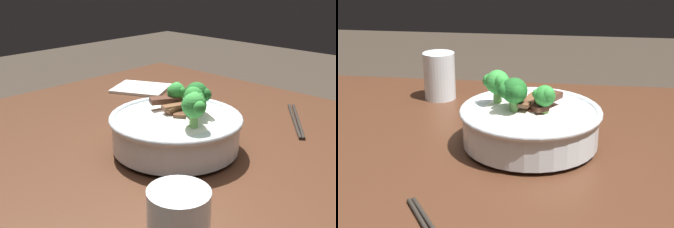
# 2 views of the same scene
# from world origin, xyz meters

# --- Properties ---
(dining_table) EXTENTS (1.30, 0.94, 0.81)m
(dining_table) POSITION_xyz_m (0.00, 0.00, 0.67)
(dining_table) COLOR #472819
(dining_table) RESTS_ON ground
(rice_bowl) EXTENTS (0.26, 0.26, 0.14)m
(rice_bowl) POSITION_xyz_m (-0.07, -0.07, 0.86)
(rice_bowl) COLOR silver
(rice_bowl) RESTS_ON dining_table
(drinking_glass) EXTENTS (0.07, 0.07, 0.11)m
(drinking_glass) POSITION_xyz_m (0.16, -0.32, 0.86)
(drinking_glass) COLOR white
(drinking_glass) RESTS_ON dining_table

